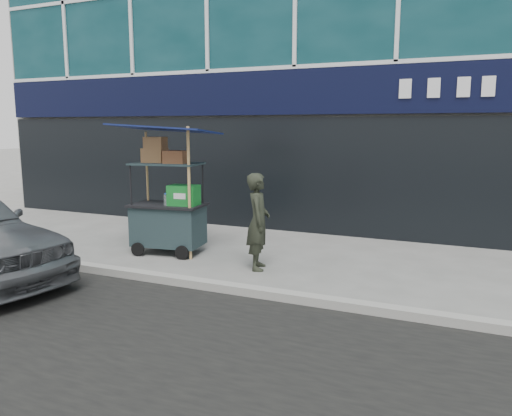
% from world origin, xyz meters
% --- Properties ---
extents(ground, '(80.00, 80.00, 0.00)m').
position_xyz_m(ground, '(0.00, 0.00, 0.00)').
color(ground, slate).
rests_on(ground, ground).
extents(curb, '(80.00, 0.18, 0.12)m').
position_xyz_m(curb, '(0.00, -0.20, 0.06)').
color(curb, '#989790').
rests_on(curb, ground).
extents(vendor_cart, '(1.82, 1.39, 2.26)m').
position_xyz_m(vendor_cart, '(-1.37, 1.28, 0.79)').
color(vendor_cart, '#1B2B2F').
rests_on(vendor_cart, ground).
extents(vendor_man, '(0.53, 0.64, 1.51)m').
position_xyz_m(vendor_man, '(0.46, 1.00, 0.75)').
color(vendor_man, '#252A1E').
rests_on(vendor_man, ground).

